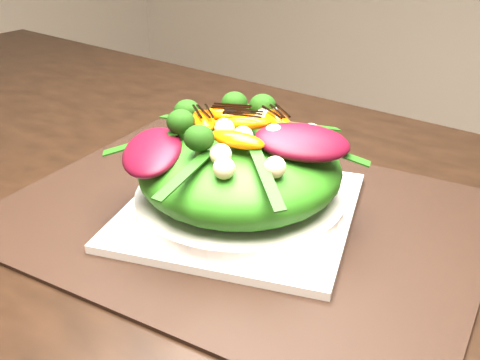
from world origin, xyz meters
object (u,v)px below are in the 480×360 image
Objects in this scene: dining_table at (73,188)px; lettuce_mound at (240,169)px; placemat at (240,215)px; salad_bowl at (240,199)px; plate_base at (240,210)px; orange_segment at (239,122)px.

dining_table reaches higher than lettuce_mound.
placemat is 2.25× the size of salad_bowl.
plate_base is at bearing 180.00° from salad_bowl.
orange_segment is (-0.01, 0.01, 0.10)m from placemat.
placemat is 0.02m from salad_bowl.
salad_bowl is at bearing 0.00° from lettuce_mound.
plate_base is (0.00, 0.00, 0.01)m from placemat.
plate_base is 0.05m from lettuce_mound.
placemat is 2.36× the size of lettuce_mound.
plate_base is at bearing 12.02° from dining_table.
placemat is 0.10m from orange_segment.
salad_bowl is (0.00, 0.00, 0.02)m from placemat.
lettuce_mound is at bearing -47.08° from orange_segment.
salad_bowl is at bearing 12.02° from dining_table.
salad_bowl is at bearing -47.08° from orange_segment.
dining_table reaches higher than plate_base.
dining_table reaches higher than placemat.
salad_bowl is 0.08m from orange_segment.
lettuce_mound is at bearing 180.00° from salad_bowl.
orange_segment is at bearing 132.92° from placemat.
orange_segment is (-0.01, 0.01, 0.08)m from salad_bowl.
plate_base is at bearing 0.00° from lettuce_mound.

